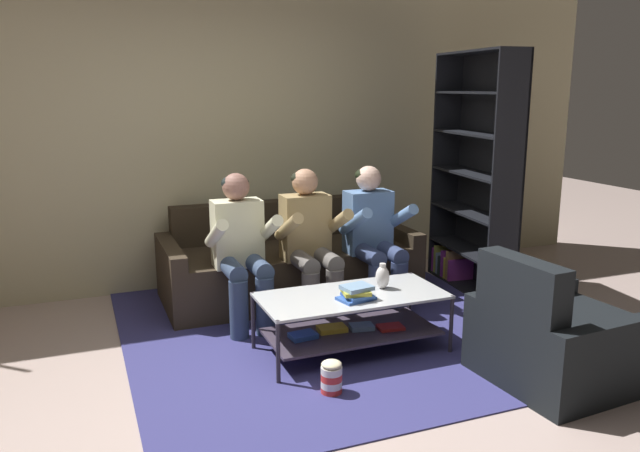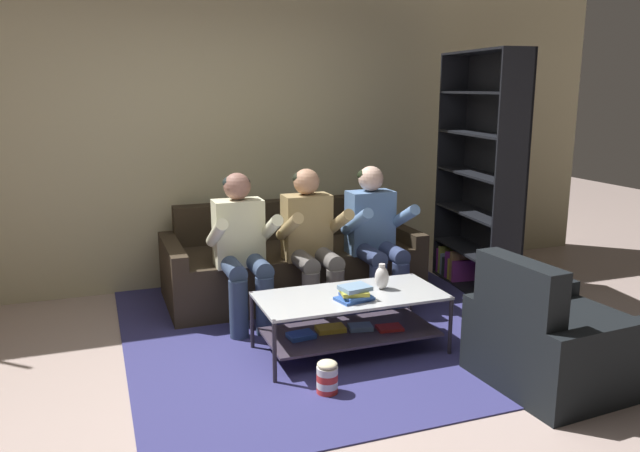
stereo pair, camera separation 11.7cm
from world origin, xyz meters
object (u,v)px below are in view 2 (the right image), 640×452
Objects in this scene: vase at (382,277)px; book_stack at (355,293)px; coffee_table at (349,315)px; person_seated_left at (242,244)px; person_seated_middle at (311,237)px; popcorn_tub at (327,377)px; bookshelf at (480,187)px; armchair at (557,343)px; person_seated_right at (376,232)px; couch at (291,265)px.

vase reaches higher than book_stack.
person_seated_left is at bearing 126.15° from coffee_table.
person_seated_left is 0.56m from person_seated_middle.
person_seated_left is 1.03m from coffee_table.
popcorn_tub is at bearing -130.55° from book_stack.
armchair is at bearing -109.32° from bookshelf.
vase is 0.86× the size of popcorn_tub.
armchair is (0.47, -1.66, -0.39)m from person_seated_right.
couch is 8.24× the size of book_stack.
person_seated_middle is 0.56× the size of bookshelf.
person_seated_left is at bearing 134.06° from armchair.
book_stack is (-0.27, -0.15, -0.04)m from vase.
popcorn_tub is (-0.35, -0.41, -0.36)m from book_stack.
book_stack is at bearing 49.45° from popcorn_tub.
vase is (0.26, 0.04, 0.23)m from coffee_table.
person_seated_middle is 0.56m from person_seated_right.
coffee_table is at bearing -171.17° from vase.
person_seated_right is 6.48× the size of vase.
person_seated_middle is at bearing 74.61° from popcorn_tub.
coffee_table is 0.22m from book_stack.
couch reaches higher than book_stack.
coffee_table is at bearing -53.85° from person_seated_left.
armchair is (0.77, -0.92, -0.24)m from vase.
couch is 2.26× the size of armchair.
person_seated_left is 2.27m from bookshelf.
person_seated_middle is at bearing -90.00° from couch.
book_stack is 2.05m from bookshelf.
bookshelf is (1.68, 0.96, 0.66)m from coffee_table.
coffee_table is (0.00, -0.78, -0.38)m from person_seated_middle.
person_seated_middle reaches higher than couch.
person_seated_left is 0.55× the size of bookshelf.
coffee_table is at bearing 55.30° from popcorn_tub.
person_seated_right is at bearing -170.92° from bookshelf.
coffee_table is at bearing -125.74° from person_seated_right.
person_seated_left is 1.00× the size of person_seated_right.
armchair is at bearing -64.86° from couch.
person_seated_right is 1.22× the size of armchair.
vase is (0.27, -0.74, -0.15)m from person_seated_middle.
armchair reaches higher than coffee_table.
couch is at bearing 101.72° from vase.
vase is at bearing 28.92° from book_stack.
coffee_table is 0.35m from vase.
person_seated_middle is 2.00m from armchair.
person_seated_left reaches higher than couch.
person_seated_right reaches higher than book_stack.
person_seated_middle reaches higher than coffee_table.
person_seated_left is at bearing -179.93° from person_seated_middle.
person_seated_left is 5.52× the size of popcorn_tub.
person_seated_right is at bearing 68.13° from vase.
popcorn_tub is at bearing -125.33° from person_seated_right.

